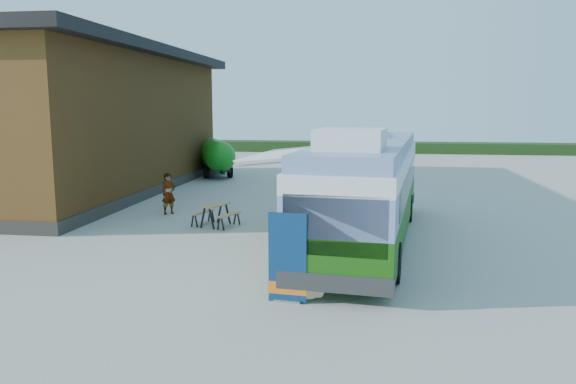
% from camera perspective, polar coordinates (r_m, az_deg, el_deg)
% --- Properties ---
extents(ground, '(100.00, 100.00, 0.00)m').
position_cam_1_polar(ground, '(18.79, -4.96, -5.16)').
color(ground, '#BCB7AD').
rests_on(ground, ground).
extents(barn, '(9.60, 21.20, 7.50)m').
position_cam_1_polar(barn, '(31.42, -19.81, 6.56)').
color(barn, brown).
rests_on(barn, ground).
extents(hedge, '(40.00, 3.00, 1.00)m').
position_cam_1_polar(hedge, '(56.03, 12.14, 4.44)').
color(hedge, '#264419').
rests_on(hedge, ground).
extents(bus, '(4.07, 12.98, 3.92)m').
position_cam_1_polar(bus, '(18.64, 8.02, 0.54)').
color(bus, '#266711').
rests_on(bus, ground).
extents(awning, '(3.38, 4.92, 0.55)m').
position_cam_1_polar(awning, '(18.37, 1.49, 3.57)').
color(awning, white).
rests_on(awning, ground).
extents(banner, '(0.92, 0.25, 2.11)m').
position_cam_1_polar(banner, '(12.98, -0.07, -7.54)').
color(banner, navy).
rests_on(banner, ground).
extents(picnic_table, '(1.81, 1.71, 0.83)m').
position_cam_1_polar(picnic_table, '(21.35, -7.38, -1.81)').
color(picnic_table, tan).
rests_on(picnic_table, ground).
extents(person_a, '(0.73, 0.74, 1.73)m').
position_cam_1_polar(person_a, '(24.02, -12.04, -0.17)').
color(person_a, '#999999').
rests_on(person_a, ground).
extents(person_b, '(1.07, 1.07, 1.75)m').
position_cam_1_polar(person_b, '(29.84, 4.14, 1.73)').
color(person_b, '#999999').
rests_on(person_b, ground).
extents(slurry_tanker, '(3.67, 5.99, 2.38)m').
position_cam_1_polar(slurry_tanker, '(36.74, -7.45, 3.77)').
color(slurry_tanker, '#188217').
rests_on(slurry_tanker, ground).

